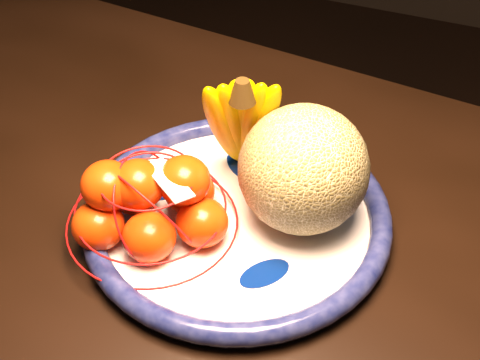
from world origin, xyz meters
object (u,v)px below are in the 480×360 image
at_px(fruit_bowl, 237,216).
at_px(mandarin_bag, 151,203).
at_px(banana_bunch, 241,119).
at_px(dining_table, 129,264).
at_px(cantaloupe, 303,169).

distance_m(fruit_bowl, mandarin_bag, 0.12).
distance_m(banana_bunch, mandarin_bag, 0.16).
bearing_deg(banana_bunch, dining_table, -158.25).
bearing_deg(mandarin_bag, fruit_bowl, 33.44).
height_order(fruit_bowl, mandarin_bag, mandarin_bag).
xyz_separation_m(dining_table, fruit_bowl, (0.14, 0.05, 0.10)).
bearing_deg(cantaloupe, banana_bunch, 156.53).
relative_size(fruit_bowl, mandarin_bag, 1.49).
bearing_deg(cantaloupe, dining_table, -159.46).
bearing_deg(dining_table, fruit_bowl, 26.24).
distance_m(cantaloupe, banana_bunch, 0.11).
xyz_separation_m(dining_table, mandarin_bag, (0.05, -0.01, 0.14)).
height_order(dining_table, fruit_bowl, fruit_bowl).
height_order(cantaloupe, banana_bunch, banana_bunch).
relative_size(dining_table, cantaloupe, 10.54).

